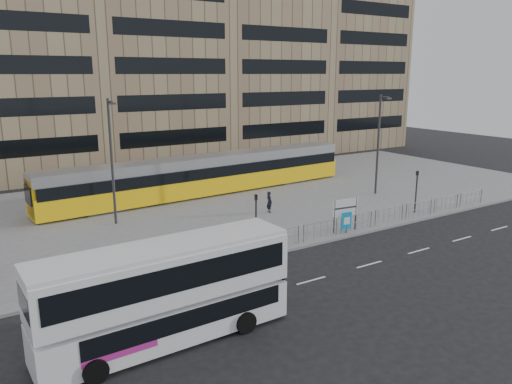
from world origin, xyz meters
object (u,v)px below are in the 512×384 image
station_sign (345,209)px  ad_panel (347,221)px  traffic_light_west (256,213)px  lamp_post_west (112,157)px  double_decker_bus (166,290)px  tram (206,175)px  pedestrian (269,202)px  traffic_light_east (417,186)px  lamp_post_east (379,141)px

station_sign → ad_panel: station_sign is taller
traffic_light_west → lamp_post_west: size_ratio=0.37×
double_decker_bus → ad_panel: (14.64, 5.97, -1.16)m
tram → ad_panel: size_ratio=20.07×
pedestrian → traffic_light_west: bearing=144.2°
ad_panel → traffic_light_west: bearing=174.8°
tram → ad_panel: 14.60m
traffic_light_east → double_decker_bus: bearing=-157.2°
lamp_post_east → lamp_post_west: bearing=171.3°
traffic_light_east → lamp_post_west: lamp_post_west is taller
lamp_post_east → station_sign: bearing=-145.8°
tram → traffic_light_west: (-3.37, -13.14, 0.34)m
tram → traffic_light_west: size_ratio=8.97×
double_decker_bus → lamp_post_east: 27.37m
station_sign → lamp_post_east: lamp_post_east is taller
double_decker_bus → traffic_light_west: size_ratio=3.17×
ad_panel → lamp_post_west: bearing=145.5°
pedestrian → lamp_post_west: (-10.34, 3.21, 3.78)m
tram → traffic_light_west: 13.57m
traffic_light_west → double_decker_bus: bearing=-128.7°
pedestrian → traffic_light_east: size_ratio=0.50×
ad_panel → lamp_post_west: 15.82m
pedestrian → traffic_light_east: bearing=-118.2°
traffic_light_east → lamp_post_west: 21.46m
station_sign → traffic_light_west: (-6.27, 0.78, 0.51)m
double_decker_bus → lamp_post_east: (24.13, 12.66, 2.54)m
double_decker_bus → lamp_post_west: bearing=78.0°
lamp_post_west → station_sign: bearing=-38.6°
ad_panel → traffic_light_east: bearing=13.1°
double_decker_bus → lamp_post_west: size_ratio=1.17×
lamp_post_east → ad_panel: bearing=-144.8°
traffic_light_east → ad_panel: bearing=-167.2°
traffic_light_east → lamp_post_east: 6.53m
traffic_light_west → traffic_light_east: (13.67, -0.20, 0.00)m
lamp_post_west → lamp_post_east: (21.21, -3.24, -0.06)m
traffic_light_east → pedestrian: bearing=152.9°
double_decker_bus → traffic_light_west: double_decker_bus is taller
traffic_light_east → lamp_post_east: bearing=77.3°
pedestrian → lamp_post_east: 11.49m
ad_panel → pedestrian: bearing=107.5°
traffic_light_west → traffic_light_east: 13.67m
lamp_post_west → pedestrian: bearing=-17.3°
pedestrian → lamp_post_west: size_ratio=0.19×
double_decker_bus → tram: double_decker_bus is taller
station_sign → lamp_post_east: (9.27, 6.29, 3.04)m
traffic_light_west → pedestrian: bearing=61.3°
pedestrian → station_sign: bearing=-161.5°
double_decker_bus → traffic_light_west: 11.17m
station_sign → lamp_post_west: bearing=148.4°
double_decker_bus → station_sign: double_decker_bus is taller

